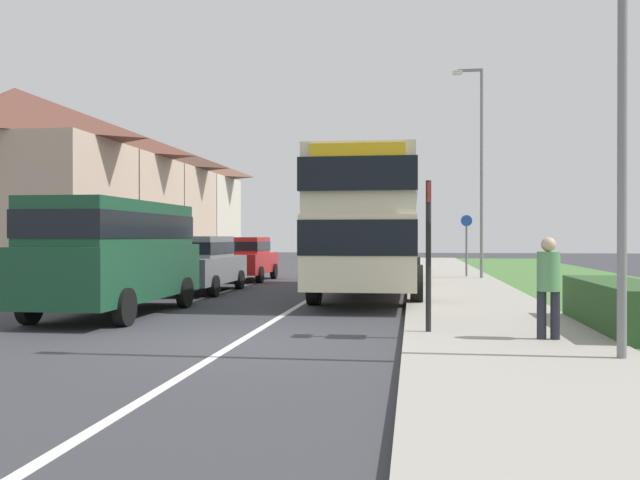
# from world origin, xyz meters

# --- Properties ---
(ground_plane) EXTENTS (120.00, 120.00, 0.00)m
(ground_plane) POSITION_xyz_m (0.00, 0.00, 0.00)
(ground_plane) COLOR #38383D
(lane_marking_centre) EXTENTS (0.14, 60.00, 0.01)m
(lane_marking_centre) POSITION_xyz_m (0.00, 8.00, 0.00)
(lane_marking_centre) COLOR silver
(lane_marking_centre) RESTS_ON ground_plane
(pavement_near_side) EXTENTS (3.20, 68.00, 0.12)m
(pavement_near_side) POSITION_xyz_m (4.20, 6.00, 0.06)
(pavement_near_side) COLOR #9E998E
(pavement_near_side) RESTS_ON ground_plane
(roadside_hedge) EXTENTS (1.10, 4.11, 0.90)m
(roadside_hedge) POSITION_xyz_m (6.30, 1.77, 0.45)
(roadside_hedge) COLOR #2D5128
(roadside_hedge) RESTS_ON ground_plane
(double_decker_bus) EXTENTS (2.80, 10.70, 3.70)m
(double_decker_bus) POSITION_xyz_m (1.58, 9.00, 2.14)
(double_decker_bus) COLOR beige
(double_decker_bus) RESTS_ON ground_plane
(parked_van_dark_green) EXTENTS (2.11, 5.42, 2.42)m
(parked_van_dark_green) POSITION_xyz_m (-3.54, 3.27, 1.42)
(parked_van_dark_green) COLOR #19472D
(parked_van_dark_green) RESTS_ON ground_plane
(parked_car_grey) EXTENTS (1.94, 4.55, 1.69)m
(parked_car_grey) POSITION_xyz_m (-3.62, 9.17, 0.93)
(parked_car_grey) COLOR slate
(parked_car_grey) RESTS_ON ground_plane
(parked_car_red) EXTENTS (1.88, 4.03, 1.65)m
(parked_car_red) POSITION_xyz_m (-3.58, 14.68, 0.91)
(parked_car_red) COLOR #B21E1E
(parked_car_red) RESTS_ON ground_plane
(pedestrian_at_stop) EXTENTS (0.34, 0.34, 1.67)m
(pedestrian_at_stop) POSITION_xyz_m (4.79, 0.23, 0.98)
(pedestrian_at_stop) COLOR #23232D
(pedestrian_at_stop) RESTS_ON ground_plane
(bus_stop_sign) EXTENTS (0.09, 0.52, 2.60)m
(bus_stop_sign) POSITION_xyz_m (3.00, 0.84, 1.54)
(bus_stop_sign) COLOR black
(bus_stop_sign) RESTS_ON ground_plane
(cycle_route_sign) EXTENTS (0.44, 0.08, 2.52)m
(cycle_route_sign) POSITION_xyz_m (4.83, 16.67, 1.43)
(cycle_route_sign) COLOR slate
(cycle_route_sign) RESTS_ON ground_plane
(street_lamp_near) EXTENTS (1.14, 0.20, 8.00)m
(street_lamp_near) POSITION_xyz_m (5.31, -1.29, 4.56)
(street_lamp_near) COLOR slate
(street_lamp_near) RESTS_ON ground_plane
(street_lamp_mid) EXTENTS (1.14, 0.20, 8.00)m
(street_lamp_mid) POSITION_xyz_m (5.21, 15.68, 4.56)
(street_lamp_mid) COLOR slate
(street_lamp_mid) RESTS_ON ground_plane
(house_terrace_far_side) EXTENTS (7.59, 22.13, 7.32)m
(house_terrace_far_side) POSITION_xyz_m (-12.24, 21.79, 3.66)
(house_terrace_far_side) COLOR #C1A88E
(house_terrace_far_side) RESTS_ON ground_plane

